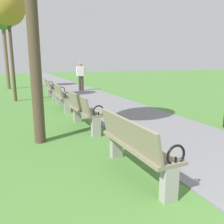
{
  "coord_description": "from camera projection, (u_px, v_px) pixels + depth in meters",
  "views": [
    {
      "loc": [
        -2.05,
        0.05,
        1.66
      ],
      "look_at": [
        -0.05,
        4.81,
        0.55
      ],
      "focal_mm": 37.2,
      "sensor_mm": 36.0,
      "label": 1
    }
  ],
  "objects": [
    {
      "name": "paved_walkway",
      "position": [
        62.0,
        84.0,
        17.79
      ],
      "size": [
        2.61,
        44.0,
        0.02
      ],
      "primitive_type": "cube",
      "color": "slate",
      "rests_on": "ground"
    },
    {
      "name": "park_bench_2",
      "position": [
        135.0,
        145.0,
        3.37
      ],
      "size": [
        0.52,
        1.61,
        0.9
      ],
      "color": "gray",
      "rests_on": "ground"
    },
    {
      "name": "park_bench_3",
      "position": [
        83.0,
        110.0,
        5.82
      ],
      "size": [
        0.52,
        1.61,
        0.9
      ],
      "color": "gray",
      "rests_on": "ground"
    },
    {
      "name": "park_bench_4",
      "position": [
        62.0,
        96.0,
        8.34
      ],
      "size": [
        0.53,
        1.62,
        0.9
      ],
      "color": "gray",
      "rests_on": "ground"
    },
    {
      "name": "park_bench_5",
      "position": [
        51.0,
        88.0,
        10.8
      ],
      "size": [
        0.49,
        1.6,
        0.9
      ],
      "color": "gray",
      "rests_on": "ground"
    },
    {
      "name": "tree_2",
      "position": [
        8.0,
        7.0,
        9.34
      ],
      "size": [
        1.39,
        1.39,
        4.64
      ],
      "color": "#4C3D2D",
      "rests_on": "ground"
    },
    {
      "name": "tree_3",
      "position": [
        2.0,
        16.0,
        13.81
      ],
      "size": [
        1.64,
        1.64,
        5.38
      ],
      "color": "brown",
      "rests_on": "ground"
    },
    {
      "name": "pedestrian_walking",
      "position": [
        81.0,
        75.0,
        13.47
      ],
      "size": [
        0.53,
        0.24,
        1.62
      ],
      "color": "#3D3328",
      "rests_on": "paved_walkway"
    },
    {
      "name": "scattered_leaves",
      "position": [
        56.0,
        110.0,
        8.23
      ],
      "size": [
        2.94,
        15.23,
        0.02
      ],
      "color": "brown",
      "rests_on": "ground"
    }
  ]
}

